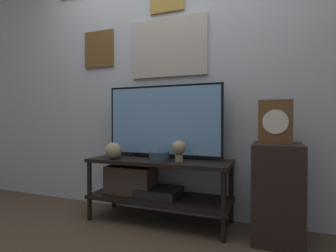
{
  "coord_description": "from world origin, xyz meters",
  "views": [
    {
      "loc": [
        0.89,
        -1.81,
        0.87
      ],
      "look_at": [
        0.08,
        0.26,
        0.83
      ],
      "focal_mm": 28.0,
      "sensor_mm": 36.0,
      "label": 1
    }
  ],
  "objects_px": {
    "decorative_bust": "(179,149)",
    "mantel_clock": "(275,122)",
    "vase_wide_bowl": "(159,156)",
    "television": "(163,121)",
    "vase_round_glass": "(113,151)"
  },
  "relations": [
    {
      "from": "decorative_bust",
      "to": "mantel_clock",
      "type": "xyz_separation_m",
      "value": [
        0.73,
        0.05,
        0.22
      ]
    },
    {
      "from": "vase_wide_bowl",
      "to": "mantel_clock",
      "type": "xyz_separation_m",
      "value": [
        0.9,
        0.05,
        0.29
      ]
    },
    {
      "from": "television",
      "to": "vase_wide_bowl",
      "type": "relative_size",
      "value": 6.21
    },
    {
      "from": "vase_wide_bowl",
      "to": "vase_round_glass",
      "type": "distance_m",
      "value": 0.42
    },
    {
      "from": "vase_round_glass",
      "to": "mantel_clock",
      "type": "relative_size",
      "value": 0.45
    },
    {
      "from": "vase_wide_bowl",
      "to": "decorative_bust",
      "type": "relative_size",
      "value": 1.0
    },
    {
      "from": "vase_wide_bowl",
      "to": "mantel_clock",
      "type": "bearing_deg",
      "value": 3.03
    },
    {
      "from": "television",
      "to": "vase_round_glass",
      "type": "relative_size",
      "value": 7.4
    },
    {
      "from": "television",
      "to": "decorative_bust",
      "type": "distance_m",
      "value": 0.34
    },
    {
      "from": "television",
      "to": "vase_wide_bowl",
      "type": "distance_m",
      "value": 0.34
    },
    {
      "from": "vase_wide_bowl",
      "to": "vase_round_glass",
      "type": "bearing_deg",
      "value": -171.2
    },
    {
      "from": "television",
      "to": "vase_wide_bowl",
      "type": "xyz_separation_m",
      "value": [
        0.03,
        -0.15,
        -0.3
      ]
    },
    {
      "from": "television",
      "to": "decorative_bust",
      "type": "bearing_deg",
      "value": -36.58
    },
    {
      "from": "television",
      "to": "mantel_clock",
      "type": "relative_size",
      "value": 3.36
    },
    {
      "from": "television",
      "to": "decorative_bust",
      "type": "xyz_separation_m",
      "value": [
        0.2,
        -0.15,
        -0.23
      ]
    }
  ]
}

